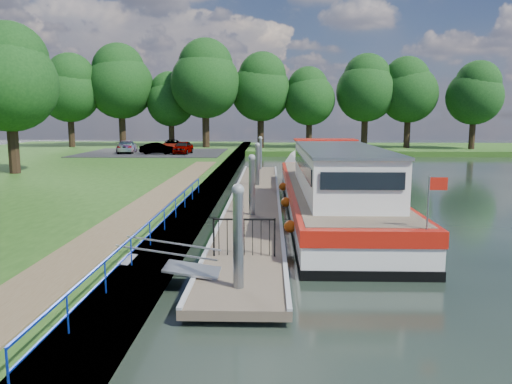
{
  "coord_description": "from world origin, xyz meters",
  "views": [
    {
      "loc": [
        0.75,
        -12.13,
        4.55
      ],
      "look_at": [
        0.18,
        8.27,
        1.4
      ],
      "focal_mm": 35.0,
      "sensor_mm": 36.0,
      "label": 1
    }
  ],
  "objects_px": {
    "barge": "(329,188)",
    "car_c": "(127,147)",
    "car_a": "(183,147)",
    "car_b": "(158,148)",
    "pontoon": "(255,201)",
    "car_d": "(172,145)"
  },
  "relations": [
    {
      "from": "car_a",
      "to": "car_c",
      "type": "bearing_deg",
      "value": 174.48
    },
    {
      "from": "barge",
      "to": "car_d",
      "type": "distance_m",
      "value": 31.89
    },
    {
      "from": "car_a",
      "to": "car_c",
      "type": "xyz_separation_m",
      "value": [
        -5.8,
        0.99,
        -0.0
      ]
    },
    {
      "from": "car_a",
      "to": "car_d",
      "type": "bearing_deg",
      "value": 118.91
    },
    {
      "from": "car_a",
      "to": "car_d",
      "type": "xyz_separation_m",
      "value": [
        -1.96,
        4.26,
        -0.04
      ]
    },
    {
      "from": "car_a",
      "to": "car_d",
      "type": "height_order",
      "value": "car_a"
    },
    {
      "from": "car_a",
      "to": "car_b",
      "type": "height_order",
      "value": "car_a"
    },
    {
      "from": "car_d",
      "to": "barge",
      "type": "bearing_deg",
      "value": -68.55
    },
    {
      "from": "pontoon",
      "to": "car_a",
      "type": "xyz_separation_m",
      "value": [
        -7.73,
        23.31,
        1.27
      ]
    },
    {
      "from": "barge",
      "to": "car_c",
      "type": "xyz_separation_m",
      "value": [
        -17.12,
        25.72,
        0.37
      ]
    },
    {
      "from": "car_d",
      "to": "pontoon",
      "type": "bearing_deg",
      "value": -73.8
    },
    {
      "from": "car_c",
      "to": "car_a",
      "type": "bearing_deg",
      "value": 161.74
    },
    {
      "from": "car_a",
      "to": "barge",
      "type": "bearing_deg",
      "value": -61.24
    },
    {
      "from": "barge",
      "to": "car_d",
      "type": "relative_size",
      "value": 5.07
    },
    {
      "from": "barge",
      "to": "pontoon",
      "type": "bearing_deg",
      "value": 158.38
    },
    {
      "from": "pontoon",
      "to": "car_a",
      "type": "distance_m",
      "value": 24.59
    },
    {
      "from": "barge",
      "to": "car_c",
      "type": "bearing_deg",
      "value": 123.65
    },
    {
      "from": "car_a",
      "to": "car_b",
      "type": "xyz_separation_m",
      "value": [
        -2.38,
        -0.57,
        -0.07
      ]
    },
    {
      "from": "car_a",
      "to": "car_c",
      "type": "distance_m",
      "value": 5.88
    },
    {
      "from": "car_b",
      "to": "car_d",
      "type": "relative_size",
      "value": 0.8
    },
    {
      "from": "car_d",
      "to": "car_b",
      "type": "bearing_deg",
      "value": -98.08
    },
    {
      "from": "pontoon",
      "to": "car_b",
      "type": "height_order",
      "value": "car_b"
    }
  ]
}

